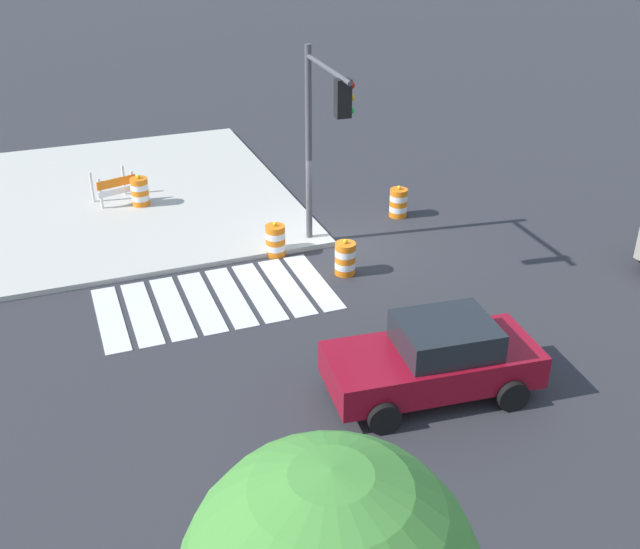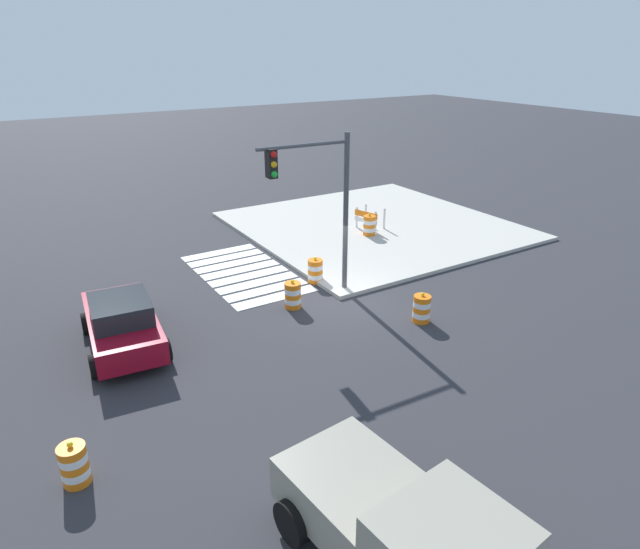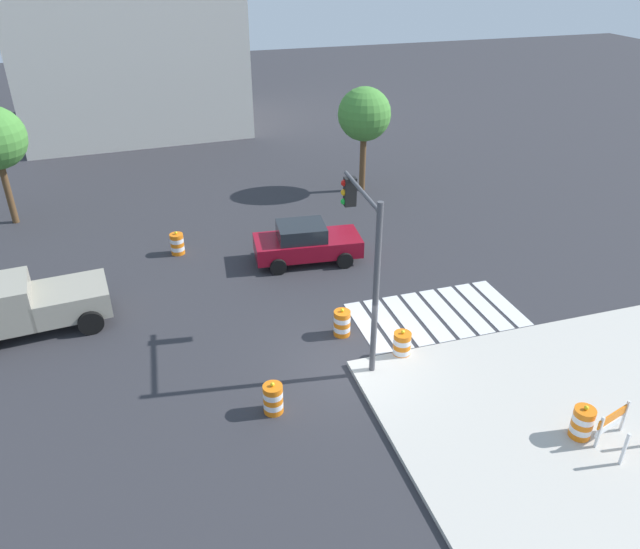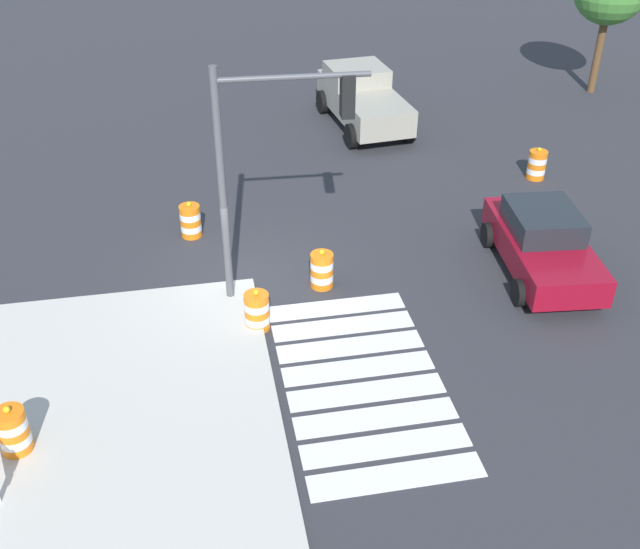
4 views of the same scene
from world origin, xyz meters
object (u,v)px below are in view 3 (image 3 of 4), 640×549
(traffic_barrel_median_near, at_px, (342,323))
(traffic_barrel_median_far, at_px, (273,399))
(street_tree_streetside_near, at_px, (364,115))
(sports_car, at_px, (306,242))
(traffic_barrel_on_sidewalk, at_px, (582,423))
(pickup_truck, at_px, (21,306))
(traffic_barrel_crosswalk_end, at_px, (177,244))
(construction_barricade, at_px, (618,425))
(traffic_barrel_near_corner, at_px, (402,345))
(traffic_light_pole, at_px, (364,243))

(traffic_barrel_median_near, xyz_separation_m, traffic_barrel_median_far, (-3.07, -3.01, 0.00))
(street_tree_streetside_near, bearing_deg, traffic_barrel_median_far, -118.76)
(sports_car, bearing_deg, traffic_barrel_on_sidewalk, -71.19)
(sports_car, xyz_separation_m, pickup_truck, (-10.48, -2.11, 0.16))
(traffic_barrel_crosswalk_end, bearing_deg, traffic_barrel_on_sidewalk, -57.30)
(traffic_barrel_on_sidewalk, height_order, construction_barricade, traffic_barrel_on_sidewalk)
(sports_car, height_order, construction_barricade, sports_car)
(sports_car, height_order, street_tree_streetside_near, street_tree_streetside_near)
(pickup_truck, xyz_separation_m, traffic_barrel_near_corner, (11.55, -5.13, -0.52))
(pickup_truck, bearing_deg, traffic_barrel_crosswalk_end, 38.08)
(sports_car, xyz_separation_m, traffic_barrel_near_corner, (1.07, -7.24, -0.36))
(construction_barricade, relative_size, street_tree_streetside_near, 0.26)
(sports_car, bearing_deg, traffic_barrel_crosswalk_end, 156.50)
(sports_car, bearing_deg, traffic_barrel_median_far, -111.78)
(sports_car, bearing_deg, traffic_barrel_near_corner, -81.62)
(traffic_barrel_crosswalk_end, xyz_separation_m, traffic_barrel_on_sidewalk, (9.09, -14.16, 0.15))
(traffic_barrel_on_sidewalk, bearing_deg, traffic_barrel_crosswalk_end, 122.70)
(sports_car, xyz_separation_m, traffic_barrel_crosswalk_end, (-5.01, 2.18, -0.36))
(traffic_barrel_median_near, height_order, construction_barricade, construction_barricade)
(traffic_barrel_crosswalk_end, relative_size, street_tree_streetside_near, 0.19)
(traffic_barrel_near_corner, bearing_deg, construction_barricade, -54.29)
(traffic_barrel_median_far, xyz_separation_m, traffic_barrel_on_sidewalk, (7.48, -3.47, 0.15))
(traffic_barrel_crosswalk_end, relative_size, traffic_barrel_median_near, 1.00)
(sports_car, distance_m, traffic_barrel_median_far, 9.17)
(traffic_barrel_median_near, bearing_deg, pickup_truck, 161.55)
(construction_barricade, bearing_deg, traffic_barrel_median_far, 154.46)
(traffic_barrel_crosswalk_end, xyz_separation_m, traffic_barrel_median_far, (1.61, -10.69, 0.00))
(sports_car, relative_size, traffic_barrel_median_near, 4.38)
(traffic_barrel_crosswalk_end, height_order, traffic_light_pole, traffic_light_pole)
(traffic_barrel_median_far, xyz_separation_m, construction_barricade, (8.19, -3.92, 0.27))
(traffic_barrel_on_sidewalk, xyz_separation_m, street_tree_streetside_near, (0.93, 18.80, 3.36))
(traffic_light_pole, bearing_deg, sports_car, 89.21)
(traffic_barrel_near_corner, distance_m, traffic_barrel_on_sidewalk, 5.62)
(traffic_barrel_median_far, distance_m, street_tree_streetside_near, 17.83)
(pickup_truck, height_order, construction_barricade, pickup_truck)
(traffic_barrel_near_corner, xyz_separation_m, traffic_light_pole, (-1.16, 0.63, 3.46))
(traffic_barrel_median_far, bearing_deg, traffic_barrel_on_sidewalk, -24.90)
(traffic_barrel_median_far, relative_size, traffic_light_pole, 0.19)
(traffic_barrel_median_near, distance_m, construction_barricade, 8.62)
(traffic_barrel_near_corner, xyz_separation_m, traffic_barrel_median_far, (-4.47, -1.27, 0.00))
(sports_car, bearing_deg, traffic_light_pole, -90.79)
(traffic_barrel_near_corner, height_order, traffic_barrel_median_far, same)
(traffic_light_pole, height_order, street_tree_streetside_near, traffic_light_pole)
(pickup_truck, distance_m, construction_barricade, 18.44)
(pickup_truck, xyz_separation_m, traffic_barrel_crosswalk_end, (5.47, 4.29, -0.52))
(traffic_barrel_near_corner, xyz_separation_m, street_tree_streetside_near, (3.95, 14.06, 3.51))
(traffic_barrel_near_corner, relative_size, construction_barricade, 0.73)
(sports_car, relative_size, traffic_barrel_on_sidewalk, 4.38)
(traffic_barrel_near_corner, distance_m, street_tree_streetside_near, 15.02)
(traffic_light_pole, bearing_deg, traffic_barrel_near_corner, -28.72)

